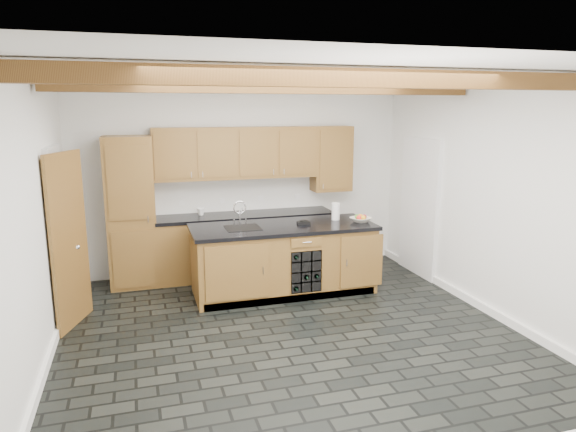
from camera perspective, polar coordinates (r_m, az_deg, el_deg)
The scene contains 10 objects.
ground at distance 5.90m, azimuth 0.19°, elevation -12.79°, with size 5.00×5.00×0.00m, color black.
room_shell at distance 5.93m, azimuth -2.07°, elevation 2.77°, with size 5.01×5.00×5.00m.
back_cabinetry at distance 7.61m, azimuth -7.40°, elevation 0.51°, with size 3.65×0.62×2.20m.
island at distance 6.98m, azimuth -0.45°, elevation -4.79°, with size 2.48×0.96×0.93m.
faucet at distance 6.77m, azimuth -5.10°, elevation -0.98°, with size 0.45×0.40×0.34m.
kitchen_scale at distance 6.93m, azimuth 1.75°, elevation -0.71°, with size 0.17×0.11×0.05m.
fruit_bowl at distance 7.13m, azimuth 8.08°, elevation -0.41°, with size 0.27×0.27×0.07m, color beige.
fruit_cluster at distance 7.12m, azimuth 8.09°, elevation -0.12°, with size 0.16×0.17×0.07m.
paper_towel at distance 7.22m, azimuth 5.32°, elevation 0.51°, with size 0.11×0.11×0.24m, color white.
mug at distance 7.62m, azimuth -9.65°, elevation 0.49°, with size 0.11×0.11×0.11m, color white.
Camera 1 is at (-1.56, -5.14, 2.45)m, focal length 32.00 mm.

